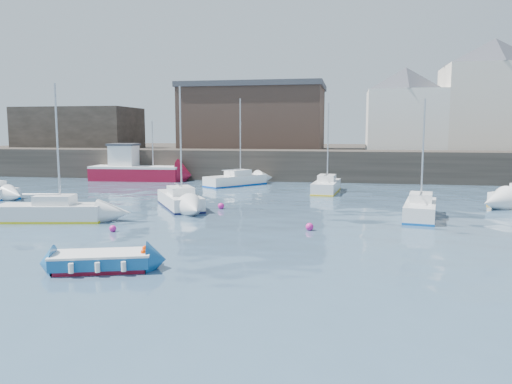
% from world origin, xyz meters
% --- Properties ---
extents(water, '(220.00, 220.00, 0.00)m').
position_xyz_m(water, '(0.00, 0.00, 0.00)').
color(water, '#2D4760').
rests_on(water, ground).
extents(quay_wall, '(90.00, 5.00, 3.00)m').
position_xyz_m(quay_wall, '(0.00, 35.00, 1.50)').
color(quay_wall, '#28231E').
rests_on(quay_wall, ground).
extents(land_strip, '(90.00, 32.00, 2.80)m').
position_xyz_m(land_strip, '(0.00, 53.00, 1.40)').
color(land_strip, '#28231E').
rests_on(land_strip, ground).
extents(bldg_east_a, '(13.36, 13.36, 11.80)m').
position_xyz_m(bldg_east_a, '(20.00, 42.00, 8.81)').
color(bldg_east_a, beige).
rests_on(bldg_east_a, land_strip).
extents(bldg_east_d, '(11.14, 11.14, 8.95)m').
position_xyz_m(bldg_east_d, '(11.00, 41.50, 7.36)').
color(bldg_east_d, white).
rests_on(bldg_east_d, land_strip).
extents(warehouse, '(16.40, 10.40, 7.60)m').
position_xyz_m(warehouse, '(-6.00, 43.00, 6.62)').
color(warehouse, '#3D2D26').
rests_on(warehouse, land_strip).
extents(bldg_west, '(14.00, 8.00, 5.00)m').
position_xyz_m(bldg_west, '(-28.00, 42.00, 5.30)').
color(bldg_west, '#353028').
rests_on(bldg_west, land_strip).
extents(blue_dinghy, '(3.71, 2.46, 0.65)m').
position_xyz_m(blue_dinghy, '(-3.43, 0.47, 0.36)').
color(blue_dinghy, maroon).
rests_on(blue_dinghy, ground).
extents(fishing_boat, '(9.10, 3.79, 5.93)m').
position_xyz_m(fishing_boat, '(-16.11, 31.49, 1.15)').
color(fishing_boat, maroon).
rests_on(fishing_boat, ground).
extents(sailboat_a, '(5.98, 2.90, 7.46)m').
position_xyz_m(sailboat_a, '(-10.89, 9.00, 0.52)').
color(sailboat_a, white).
rests_on(sailboat_a, ground).
extents(sailboat_b, '(4.72, 6.11, 7.70)m').
position_xyz_m(sailboat_b, '(-5.60, 15.08, 0.50)').
color(sailboat_b, white).
rests_on(sailboat_b, ground).
extents(sailboat_c, '(2.48, 5.32, 6.74)m').
position_xyz_m(sailboat_c, '(9.19, 13.76, 0.52)').
color(sailboat_c, white).
rests_on(sailboat_c, ground).
extents(sailboat_f, '(2.22, 5.66, 7.20)m').
position_xyz_m(sailboat_f, '(3.38, 25.04, 0.51)').
color(sailboat_f, white).
rests_on(sailboat_f, ground).
extents(sailboat_h, '(5.23, 6.04, 7.85)m').
position_xyz_m(sailboat_h, '(-4.99, 28.68, 0.51)').
color(sailboat_h, white).
rests_on(sailboat_h, ground).
extents(buoy_near, '(0.34, 0.34, 0.34)m').
position_xyz_m(buoy_near, '(-6.23, 6.94, 0.00)').
color(buoy_near, '#D91D8B').
rests_on(buoy_near, ground).
extents(buoy_mid, '(0.39, 0.39, 0.39)m').
position_xyz_m(buoy_mid, '(3.27, 9.05, 0.00)').
color(buoy_mid, '#D91D8B').
rests_on(buoy_mid, ground).
extents(buoy_far, '(0.40, 0.40, 0.40)m').
position_xyz_m(buoy_far, '(-2.82, 14.96, 0.00)').
color(buoy_far, '#D91D8B').
rests_on(buoy_far, ground).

